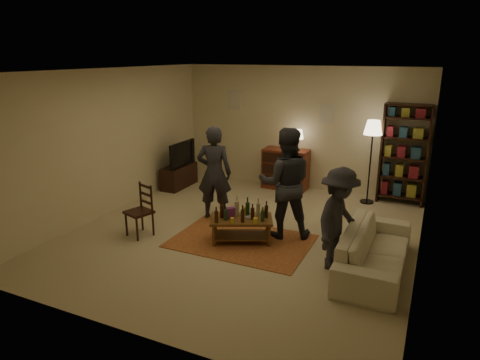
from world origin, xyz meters
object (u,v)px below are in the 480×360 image
Objects in this scene: coffee_table at (241,220)px; floor_lamp at (373,133)px; dining_chair at (141,208)px; person_by_sofa at (339,220)px; person_left at (214,173)px; person_right at (285,183)px; bookshelf at (404,153)px; dresser at (286,168)px; tv_stand at (179,170)px; sofa at (375,250)px.

coffee_table is 3.38m from floor_lamp.
dining_chair is 3.24m from person_by_sofa.
person_left is 1.45m from person_right.
person_by_sofa is (0.05, -3.07, -0.70)m from floor_lamp.
person_by_sofa is (-0.55, -3.35, -0.29)m from bookshelf.
bookshelf is at bearing 3.01° from person_by_sofa.
dresser is at bearing 87.29° from dining_chair.
person_by_sofa reaches higher than dining_chair.
coffee_table is 1.69m from dining_chair.
person_right is at bearing -27.24° from tv_stand.
tv_stand is at bearing 140.20° from coffee_table.
person_right is (2.17, 0.98, 0.45)m from dining_chair.
floor_lamp is at bearing 10.71° from sofa.
bookshelf reaches higher than sofa.
person_left reaches higher than person_by_sofa.
bookshelf reaches higher than person_left.
dresser is 3.80m from person_by_sofa.
floor_lamp is (1.55, 2.81, 1.07)m from coffee_table.
dining_chair is at bearing -134.27° from floor_lamp.
sofa is at bearing 147.22° from person_left.
person_right is (3.09, -1.59, 0.53)m from tv_stand.
person_by_sofa is (3.23, 0.20, 0.27)m from dining_chair.
tv_stand is (-2.54, 2.12, 0.01)m from coffee_table.
coffee_table is at bearing -124.70° from bookshelf.
dresser reaches higher than dining_chair.
bookshelf is 1.10× the size of person_right.
person_right is 1.24× the size of person_by_sofa.
dining_chair is 0.43× the size of sofa.
dining_chair is 0.45× the size of bookshelf.
bookshelf is (3.77, 3.55, 0.57)m from dining_chair.
coffee_table reaches higher than sofa.
tv_stand is 0.58× the size of person_right.
person_right reaches higher than dresser.
floor_lamp is (-0.59, -0.29, 0.41)m from bookshelf.
tv_stand is 2.21m from person_left.
coffee_table is 0.94m from person_right.
floor_lamp reaches higher than coffee_table.
bookshelf is 0.77m from floor_lamp.
person_right reaches higher than person_left.
floor_lamp is at bearing -157.02° from person_left.
person_by_sofa is at bearing -29.80° from tv_stand.
coffee_table is 0.54× the size of sofa.
bookshelf is 3.84m from person_left.
floor_lamp is 3.16m from sofa.
person_right is (1.43, -0.22, 0.05)m from person_left.
sofa is at bearing -79.29° from floor_lamp.
dresser is 2.09m from floor_lamp.
dining_chair is 0.85× the size of tv_stand.
sofa is (2.39, -3.11, -0.17)m from dresser.
sofa is (2.10, -0.08, -0.07)m from coffee_table.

